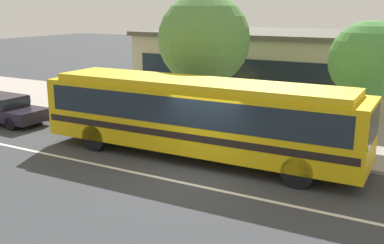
{
  "coord_description": "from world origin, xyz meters",
  "views": [
    {
      "loc": [
        6.65,
        -12.3,
        5.33
      ],
      "look_at": [
        -1.15,
        1.59,
        1.3
      ],
      "focal_mm": 42.9,
      "sensor_mm": 36.0,
      "label": 1
    }
  ],
  "objects": [
    {
      "name": "pedestrian_waiting_near_sign",
      "position": [
        -1.06,
        4.19,
        1.06
      ],
      "size": [
        0.43,
        0.43,
        1.63
      ],
      "color": "#71594F",
      "rests_on": "sidewalk_slab"
    },
    {
      "name": "street_tree_near_stop",
      "position": [
        -3.12,
        6.21,
        3.86
      ],
      "size": [
        4.18,
        4.18,
        5.84
      ],
      "color": "brown",
      "rests_on": "sidewalk_slab"
    },
    {
      "name": "sidewalk_slab",
      "position": [
        0.0,
        6.94,
        0.06
      ],
      "size": [
        60.0,
        8.0,
        0.12
      ],
      "primitive_type": "cube",
      "color": "#A1968E",
      "rests_on": "ground_plane"
    },
    {
      "name": "station_building",
      "position": [
        -0.47,
        14.24,
        1.96
      ],
      "size": [
        19.27,
        9.09,
        3.9
      ],
      "color": "tan",
      "rests_on": "ground_plane"
    },
    {
      "name": "transit_bus",
      "position": [
        -0.95,
        1.59,
        1.65
      ],
      "size": [
        11.88,
        2.69,
        2.83
      ],
      "color": "gold",
      "rests_on": "ground_plane"
    },
    {
      "name": "ground_plane",
      "position": [
        0.0,
        0.0,
        0.0
      ],
      "size": [
        120.0,
        120.0,
        0.0
      ],
      "primitive_type": "plane",
      "color": "#36383D"
    },
    {
      "name": "sedan_behind_bus",
      "position": [
        -11.57,
        1.69,
        0.72
      ],
      "size": [
        4.78,
        1.85,
        1.29
      ],
      "color": "black",
      "rests_on": "ground_plane"
    },
    {
      "name": "street_tree_mid_block",
      "position": [
        4.0,
        5.93,
        3.34
      ],
      "size": [
        2.96,
        2.96,
        4.72
      ],
      "color": "brown",
      "rests_on": "sidewalk_slab"
    },
    {
      "name": "lane_stripe_center",
      "position": [
        0.0,
        -0.8,
        0.0
      ],
      "size": [
        56.0,
        0.16,
        0.01
      ],
      "primitive_type": "cube",
      "color": "silver",
      "rests_on": "ground_plane"
    },
    {
      "name": "pedestrian_walking_along_curb",
      "position": [
        1.38,
        3.4,
        1.08
      ],
      "size": [
        0.37,
        0.37,
        1.64
      ],
      "color": "#6F5C53",
      "rests_on": "sidewalk_slab"
    },
    {
      "name": "bus_stop_sign",
      "position": [
        2.33,
        3.43,
        1.76
      ],
      "size": [
        0.12,
        0.44,
        2.56
      ],
      "color": "gray",
      "rests_on": "sidewalk_slab"
    }
  ]
}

